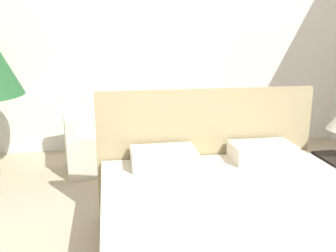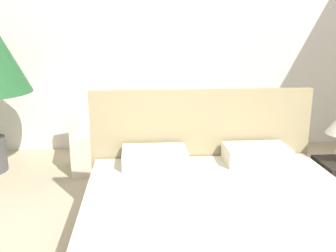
{
  "view_description": "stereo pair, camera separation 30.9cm",
  "coord_description": "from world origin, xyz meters",
  "px_view_note": "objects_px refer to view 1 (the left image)",
  "views": [
    {
      "loc": [
        -0.57,
        -0.89,
        1.64
      ],
      "look_at": [
        0.04,
        2.78,
        0.65
      ],
      "focal_mm": 40.0,
      "sensor_mm": 36.0,
      "label": 1
    },
    {
      "loc": [
        -0.26,
        -0.93,
        1.64
      ],
      "look_at": [
        0.04,
        2.78,
        0.65
      ],
      "focal_mm": 40.0,
      "sensor_mm": 36.0,
      "label": 2
    }
  ],
  "objects_px": {
    "bed": "(242,235)",
    "armchair_near_window_left": "(96,145)",
    "armchair_near_window_right": "(181,141)",
    "side_table": "(140,146)"
  },
  "relations": [
    {
      "from": "bed",
      "to": "armchair_near_window_left",
      "type": "relative_size",
      "value": 2.35
    },
    {
      "from": "armchair_near_window_left",
      "to": "bed",
      "type": "bearing_deg",
      "value": -72.92
    },
    {
      "from": "armchair_near_window_right",
      "to": "side_table",
      "type": "distance_m",
      "value": 0.51
    },
    {
      "from": "bed",
      "to": "side_table",
      "type": "bearing_deg",
      "value": 102.66
    },
    {
      "from": "bed",
      "to": "armchair_near_window_left",
      "type": "distance_m",
      "value": 2.38
    },
    {
      "from": "bed",
      "to": "side_table",
      "type": "distance_m",
      "value": 2.23
    },
    {
      "from": "bed",
      "to": "side_table",
      "type": "relative_size",
      "value": 4.05
    },
    {
      "from": "side_table",
      "to": "armchair_near_window_left",
      "type": "bearing_deg",
      "value": -178.65
    },
    {
      "from": "bed",
      "to": "armchair_near_window_right",
      "type": "distance_m",
      "value": 2.16
    },
    {
      "from": "bed",
      "to": "side_table",
      "type": "xyz_separation_m",
      "value": [
        -0.49,
        2.17,
        -0.04
      ]
    }
  ]
}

